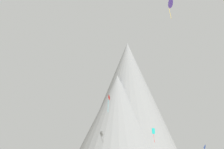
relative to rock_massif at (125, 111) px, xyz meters
name	(u,v)px	position (x,y,z in m)	size (l,w,h in m)	color
rock_massif	(125,111)	(0.00, 0.00, 0.00)	(48.08, 50.70, 56.55)	slate
kite_teal_low	(154,132)	(4.07, -33.37, -12.85)	(0.91, 0.59, 3.79)	teal
kite_indigo_high	(170,3)	(6.28, -50.35, 16.30)	(1.12, 2.55, 5.84)	#5138B2
kite_blue_low	(204,147)	(18.41, -31.12, -16.63)	(1.20, 1.93, 4.52)	blue
kite_red_mid	(109,98)	(-7.95, -30.67, -2.81)	(0.95, 1.71, 5.06)	red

